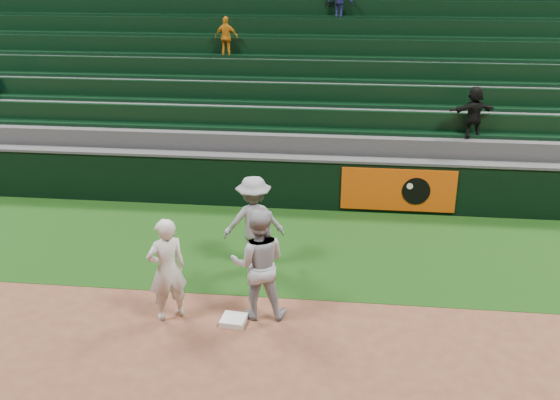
{
  "coord_description": "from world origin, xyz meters",
  "views": [
    {
      "loc": [
        1.82,
        -8.57,
        5.59
      ],
      "look_at": [
        0.58,
        2.3,
        1.3
      ],
      "focal_mm": 40.0,
      "sensor_mm": 36.0,
      "label": 1
    }
  ],
  "objects_px": {
    "baserunner": "(259,264)",
    "base_coach": "(254,222)",
    "first_base": "(234,320)",
    "first_baseman": "(167,269)"
  },
  "relations": [
    {
      "from": "first_base",
      "to": "base_coach",
      "type": "height_order",
      "value": "base_coach"
    },
    {
      "from": "first_baseman",
      "to": "base_coach",
      "type": "bearing_deg",
      "value": -154.12
    },
    {
      "from": "baserunner",
      "to": "base_coach",
      "type": "bearing_deg",
      "value": -84.08
    },
    {
      "from": "first_baseman",
      "to": "baserunner",
      "type": "relative_size",
      "value": 0.93
    },
    {
      "from": "first_base",
      "to": "base_coach",
      "type": "distance_m",
      "value": 2.25
    },
    {
      "from": "baserunner",
      "to": "base_coach",
      "type": "xyz_separation_m",
      "value": [
        -0.35,
        1.79,
        -0.04
      ]
    },
    {
      "from": "baserunner",
      "to": "base_coach",
      "type": "distance_m",
      "value": 1.83
    },
    {
      "from": "baserunner",
      "to": "base_coach",
      "type": "height_order",
      "value": "baserunner"
    },
    {
      "from": "first_base",
      "to": "first_baseman",
      "type": "xyz_separation_m",
      "value": [
        -1.08,
        0.05,
        0.84
      ]
    },
    {
      "from": "first_base",
      "to": "first_baseman",
      "type": "height_order",
      "value": "first_baseman"
    }
  ]
}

